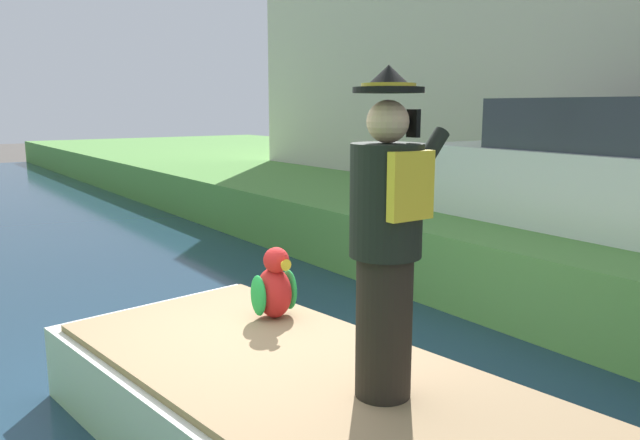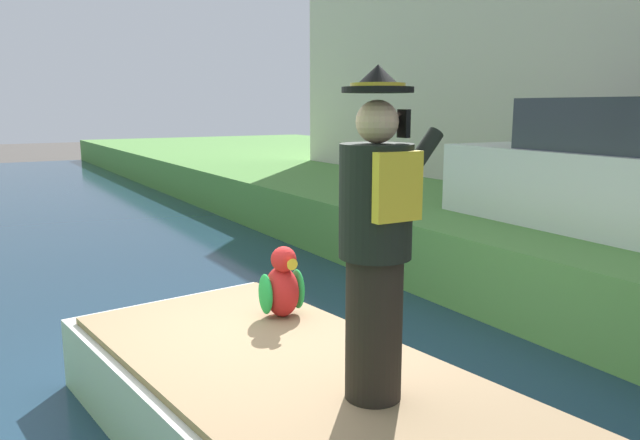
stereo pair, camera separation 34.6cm
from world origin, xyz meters
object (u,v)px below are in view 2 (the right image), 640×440
Objects in this scene: boat at (305,419)px; parrot_plush at (282,286)px; parked_car_white at (617,175)px; person_pirate at (377,238)px.

parrot_plush reaches higher than boat.
parked_car_white reaches higher than parrot_plush.
parrot_plush is 0.14× the size of parked_car_white.
parrot_plush is at bearing 70.47° from boat.
person_pirate is 3.25× the size of parrot_plush.
boat is at bearing 121.84° from person_pirate.
parrot_plush is at bearing 93.69° from person_pirate.
parrot_plush is (0.37, 1.03, 0.55)m from boat.
boat is at bearing -165.36° from parked_car_white.
person_pirate is at bearing -159.46° from parked_car_white.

